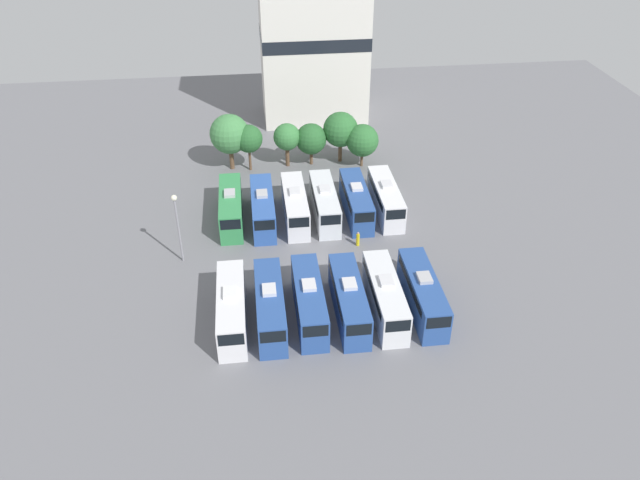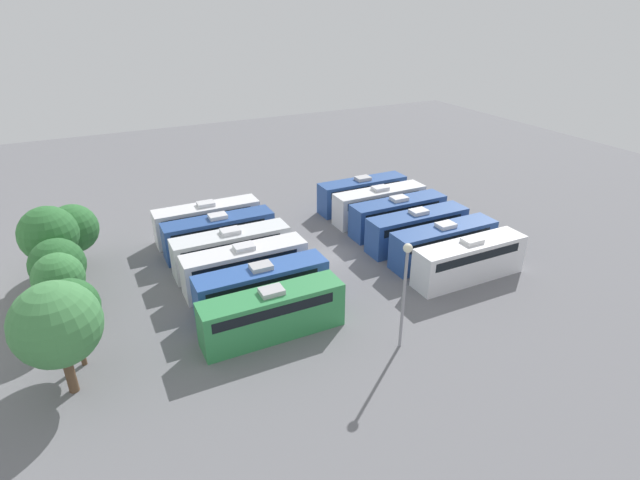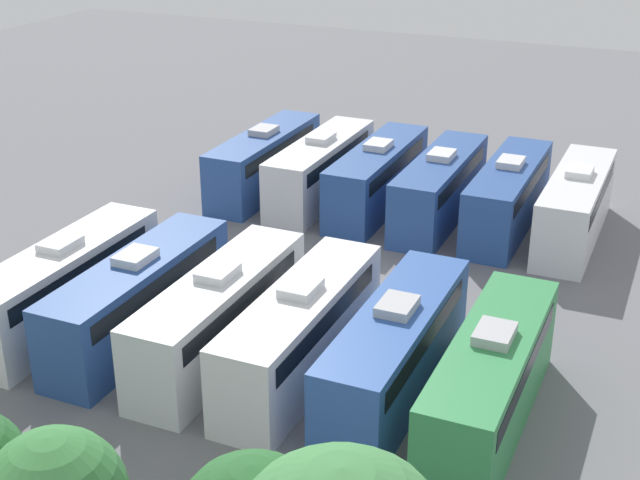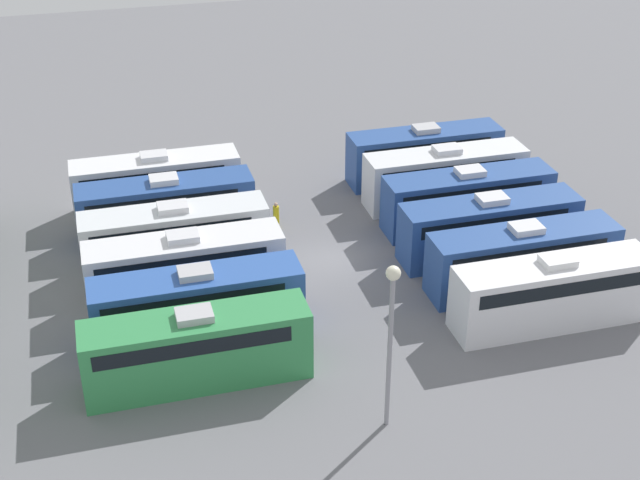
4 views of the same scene
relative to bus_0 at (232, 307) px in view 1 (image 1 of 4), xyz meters
name	(u,v)px [view 1 (image 1 of 4)]	position (x,y,z in m)	size (l,w,h in m)	color
ground_plane	(318,260)	(8.77, 8.59, -1.85)	(115.77, 115.77, 0.00)	slate
bus_0	(232,307)	(0.00, 0.00, 0.00)	(2.48, 10.09, 3.72)	silver
bus_1	(270,305)	(3.41, -0.07, 0.00)	(2.48, 10.09, 3.72)	#284C93
bus_2	(309,300)	(6.94, 0.19, 0.00)	(2.48, 10.09, 3.72)	#284C93
bus_3	(349,299)	(10.53, -0.09, 0.00)	(2.48, 10.09, 3.72)	#284C93
bus_4	(385,295)	(13.86, -0.03, 0.00)	(2.48, 10.09, 3.72)	silver
bus_5	(423,292)	(17.36, -0.02, 0.00)	(2.48, 10.09, 3.72)	#284C93
bus_6	(231,206)	(0.01, 17.47, 0.00)	(2.48, 10.09, 3.72)	#338C4C
bus_7	(263,207)	(3.54, 16.92, 0.00)	(2.48, 10.09, 3.72)	#2D56A8
bus_8	(295,204)	(7.16, 17.01, 0.00)	(2.48, 10.09, 3.72)	silver
bus_9	(325,202)	(10.53, 17.09, 0.00)	(2.48, 10.09, 3.72)	silver
bus_10	(356,200)	(14.15, 17.15, 0.00)	(2.48, 10.09, 3.72)	#284C93
bus_11	(386,197)	(17.59, 17.33, 0.00)	(2.48, 10.09, 3.72)	white
worker_person	(358,239)	(13.28, 10.83, -1.09)	(0.36, 0.36, 1.66)	gold
light_pole	(177,217)	(-5.02, 10.25, 3.41)	(0.60, 0.60, 7.76)	gray
tree_0	(230,134)	(0.12, 30.27, 2.95)	(5.00, 5.00, 7.33)	brown
tree_1	(249,139)	(2.46, 29.57, 2.50)	(3.55, 3.55, 6.15)	brown
tree_2	(287,137)	(7.33, 30.18, 2.18)	(3.46, 3.46, 5.81)	brown
tree_3	(311,139)	(10.45, 30.29, 1.70)	(4.00, 4.00, 5.56)	brown
tree_4	(341,130)	(14.33, 30.66, 2.63)	(4.53, 4.53, 6.77)	brown
tree_5	(362,140)	(16.92, 28.96, 1.74)	(4.18, 4.18, 5.69)	brown
depot_building	(314,44)	(12.65, 46.45, 9.05)	(15.13, 10.11, 21.64)	silver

